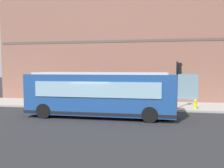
{
  "coord_description": "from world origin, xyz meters",
  "views": [
    {
      "loc": [
        -14.48,
        -3.53,
        3.34
      ],
      "look_at": [
        2.77,
        -0.8,
        2.09
      ],
      "focal_mm": 34.87,
      "sensor_mm": 36.0,
      "label": 1
    }
  ],
  "objects_px": {
    "city_bus_nearside": "(100,94)",
    "pedestrian_walking_along_curb": "(93,93)",
    "fire_hydrant": "(195,104)",
    "newspaper_vending_box": "(53,97)",
    "pedestrian_by_light_pole": "(167,93)",
    "traffic_light_near_corner": "(179,76)",
    "pedestrian_near_building_entrance": "(133,95)",
    "pedestrian_near_hydrant": "(122,92)"
  },
  "relations": [
    {
      "from": "city_bus_nearside",
      "to": "pedestrian_walking_along_curb",
      "type": "relative_size",
      "value": 6.09
    },
    {
      "from": "fire_hydrant",
      "to": "newspaper_vending_box",
      "type": "distance_m",
      "value": 12.92
    },
    {
      "from": "pedestrian_by_light_pole",
      "to": "newspaper_vending_box",
      "type": "relative_size",
      "value": 1.98
    },
    {
      "from": "traffic_light_near_corner",
      "to": "fire_hydrant",
      "type": "distance_m",
      "value": 2.64
    },
    {
      "from": "fire_hydrant",
      "to": "pedestrian_near_building_entrance",
      "type": "relative_size",
      "value": 0.44
    },
    {
      "from": "city_bus_nearside",
      "to": "newspaper_vending_box",
      "type": "distance_m",
      "value": 7.78
    },
    {
      "from": "city_bus_nearside",
      "to": "traffic_light_near_corner",
      "type": "distance_m",
      "value": 6.6
    },
    {
      "from": "traffic_light_near_corner",
      "to": "pedestrian_near_hydrant",
      "type": "bearing_deg",
      "value": 71.49
    },
    {
      "from": "pedestrian_near_building_entrance",
      "to": "newspaper_vending_box",
      "type": "relative_size",
      "value": 1.89
    },
    {
      "from": "fire_hydrant",
      "to": "pedestrian_by_light_pole",
      "type": "xyz_separation_m",
      "value": [
        1.84,
        2.07,
        0.67
      ]
    },
    {
      "from": "fire_hydrant",
      "to": "pedestrian_by_light_pole",
      "type": "height_order",
      "value": "pedestrian_by_light_pole"
    },
    {
      "from": "pedestrian_by_light_pole",
      "to": "newspaper_vending_box",
      "type": "bearing_deg",
      "value": 90.06
    },
    {
      "from": "traffic_light_near_corner",
      "to": "pedestrian_near_hydrant",
      "type": "relative_size",
      "value": 2.08
    },
    {
      "from": "city_bus_nearside",
      "to": "pedestrian_near_building_entrance",
      "type": "bearing_deg",
      "value": -28.73
    },
    {
      "from": "traffic_light_near_corner",
      "to": "pedestrian_near_hydrant",
      "type": "distance_m",
      "value": 5.18
    },
    {
      "from": "city_bus_nearside",
      "to": "fire_hydrant",
      "type": "height_order",
      "value": "city_bus_nearside"
    },
    {
      "from": "traffic_light_near_corner",
      "to": "pedestrian_near_building_entrance",
      "type": "distance_m",
      "value": 4.02
    },
    {
      "from": "traffic_light_near_corner",
      "to": "newspaper_vending_box",
      "type": "bearing_deg",
      "value": 79.82
    },
    {
      "from": "pedestrian_near_building_entrance",
      "to": "newspaper_vending_box",
      "type": "bearing_deg",
      "value": 80.09
    },
    {
      "from": "newspaper_vending_box",
      "to": "pedestrian_by_light_pole",
      "type": "bearing_deg",
      "value": -89.94
    },
    {
      "from": "pedestrian_near_hydrant",
      "to": "newspaper_vending_box",
      "type": "height_order",
      "value": "pedestrian_near_hydrant"
    },
    {
      "from": "fire_hydrant",
      "to": "pedestrian_near_building_entrance",
      "type": "height_order",
      "value": "pedestrian_near_building_entrance"
    },
    {
      "from": "city_bus_nearside",
      "to": "newspaper_vending_box",
      "type": "xyz_separation_m",
      "value": [
        5.17,
        5.74,
        -0.95
      ]
    },
    {
      "from": "city_bus_nearside",
      "to": "pedestrian_near_building_entrance",
      "type": "distance_m",
      "value": 4.36
    },
    {
      "from": "pedestrian_near_building_entrance",
      "to": "fire_hydrant",
      "type": "bearing_deg",
      "value": -95.28
    },
    {
      "from": "pedestrian_near_building_entrance",
      "to": "traffic_light_near_corner",
      "type": "bearing_deg",
      "value": -100.77
    },
    {
      "from": "pedestrian_walking_along_curb",
      "to": "pedestrian_by_light_pole",
      "type": "bearing_deg",
      "value": -82.42
    },
    {
      "from": "city_bus_nearside",
      "to": "newspaper_vending_box",
      "type": "height_order",
      "value": "city_bus_nearside"
    },
    {
      "from": "pedestrian_near_building_entrance",
      "to": "newspaper_vending_box",
      "type": "xyz_separation_m",
      "value": [
        1.37,
        7.82,
        -0.53
      ]
    },
    {
      "from": "fire_hydrant",
      "to": "city_bus_nearside",
      "type": "bearing_deg",
      "value": 115.34
    },
    {
      "from": "traffic_light_near_corner",
      "to": "fire_hydrant",
      "type": "height_order",
      "value": "traffic_light_near_corner"
    },
    {
      "from": "traffic_light_near_corner",
      "to": "pedestrian_walking_along_curb",
      "type": "relative_size",
      "value": 2.26
    },
    {
      "from": "city_bus_nearside",
      "to": "pedestrian_walking_along_curb",
      "type": "bearing_deg",
      "value": 19.77
    },
    {
      "from": "city_bus_nearside",
      "to": "newspaper_vending_box",
      "type": "relative_size",
      "value": 11.19
    },
    {
      "from": "city_bus_nearside",
      "to": "pedestrian_walking_along_curb",
      "type": "distance_m",
      "value": 4.6
    },
    {
      "from": "pedestrian_near_hydrant",
      "to": "pedestrian_walking_along_curb",
      "type": "distance_m",
      "value": 2.58
    },
    {
      "from": "traffic_light_near_corner",
      "to": "pedestrian_near_building_entrance",
      "type": "bearing_deg",
      "value": 79.23
    },
    {
      "from": "pedestrian_walking_along_curb",
      "to": "city_bus_nearside",
      "type": "bearing_deg",
      "value": -160.23
    },
    {
      "from": "pedestrian_by_light_pole",
      "to": "pedestrian_walking_along_curb",
      "type": "height_order",
      "value": "pedestrian_by_light_pole"
    },
    {
      "from": "traffic_light_near_corner",
      "to": "pedestrian_near_building_entrance",
      "type": "height_order",
      "value": "traffic_light_near_corner"
    },
    {
      "from": "pedestrian_near_hydrant",
      "to": "newspaper_vending_box",
      "type": "distance_m",
      "value": 6.79
    },
    {
      "from": "pedestrian_near_hydrant",
      "to": "pedestrian_near_building_entrance",
      "type": "distance_m",
      "value": 1.4
    }
  ]
}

